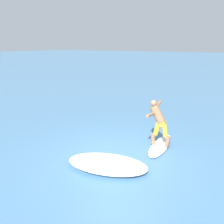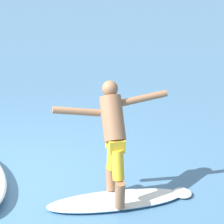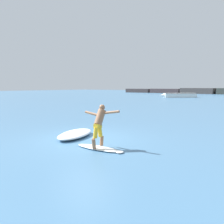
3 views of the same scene
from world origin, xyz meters
name	(u,v)px [view 1 (image 1 of 3)]	position (x,y,z in m)	size (l,w,h in m)	color
ground_plane	(117,159)	(0.00, 0.00, 0.00)	(200.00, 200.00, 0.00)	teal
surfboard	(160,146)	(1.46, -0.80, 0.04)	(1.99, 0.69, 0.21)	white
surfer	(158,119)	(1.42, -0.69, 0.97)	(1.50, 0.76, 1.52)	#956747
wave_foam_at_tail	(107,164)	(-0.59, -0.04, 0.14)	(1.67, 2.46, 0.27)	white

